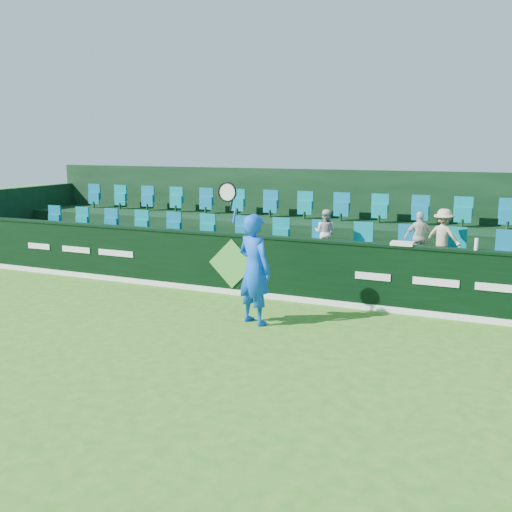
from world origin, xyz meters
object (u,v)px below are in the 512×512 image
at_px(spectator_left, 325,233).
at_px(drinks_bottle, 476,244).
at_px(spectator_right, 443,237).
at_px(spectator_middle, 419,237).
at_px(tennis_player, 254,269).
at_px(towel, 402,243).

relative_size(spectator_left, drinks_bottle, 4.70).
bearing_deg(spectator_right, spectator_middle, 16.49).
bearing_deg(tennis_player, spectator_right, 44.02).
bearing_deg(spectator_middle, towel, 60.14).
xyz_separation_m(spectator_right, towel, (-0.65, -1.12, -0.00)).
distance_m(spectator_left, drinks_bottle, 3.41).
relative_size(spectator_left, towel, 2.47).
bearing_deg(drinks_bottle, spectator_left, 160.82).
bearing_deg(towel, drinks_bottle, 0.00).
relative_size(spectator_right, towel, 2.76).
relative_size(tennis_player, drinks_bottle, 11.89).
distance_m(spectator_left, spectator_right, 2.53).
bearing_deg(tennis_player, towel, 37.16).
xyz_separation_m(spectator_right, drinks_bottle, (0.69, -1.12, 0.08)).
xyz_separation_m(tennis_player, spectator_middle, (2.54, 2.91, 0.31)).
height_order(towel, drinks_bottle, drinks_bottle).
xyz_separation_m(tennis_player, drinks_bottle, (3.70, 1.79, 0.43)).
distance_m(tennis_player, drinks_bottle, 4.13).
distance_m(towel, drinks_bottle, 1.34).
height_order(spectator_middle, towel, spectator_middle).
relative_size(spectator_left, spectator_middle, 0.96).
bearing_deg(towel, spectator_left, 149.18).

